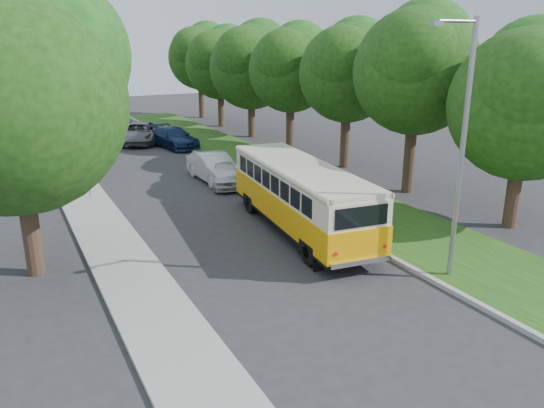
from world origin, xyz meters
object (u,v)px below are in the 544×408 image
lamppost_near (461,145)px  vintage_bus (300,198)px  lamppost_far (66,105)px  car_white (214,167)px  car_grey (140,133)px  car_blue (174,138)px  car_silver (225,174)px

lamppost_near → vintage_bus: bearing=108.9°
lamppost_far → car_white: bearing=-27.3°
lamppost_far → car_grey: bearing=57.5°
lamppost_near → lamppost_far: size_ratio=1.07×
car_white → car_blue: size_ratio=0.93×
lamppost_far → car_white: (6.80, -3.52, -3.37)m
lamppost_near → vintage_bus: size_ratio=0.85×
lamppost_far → lamppost_near: bearing=-64.3°
car_white → lamppost_near: bearing=-83.7°
car_grey → lamppost_far: bearing=-101.5°
vintage_bus → car_grey: size_ratio=1.75×
lamppost_far → car_grey: lamppost_far is taller
car_silver → lamppost_near: bearing=-66.4°
vintage_bus → car_silver: size_ratio=2.51×
car_silver → car_grey: bearing=109.4°
lamppost_near → car_white: (-2.10, 14.98, -3.62)m
lamppost_near → car_white: size_ratio=1.76×
lamppost_near → car_blue: 25.36m
lamppost_near → car_blue: lamppost_near is taller
vintage_bus → car_white: 9.09m
vintage_bus → car_grey: bearing=98.6°
lamppost_near → car_white: bearing=98.0°
car_blue → car_grey: (-1.73, 2.80, 0.04)m
lamppost_near → car_silver: (-1.98, 13.80, -3.73)m
vintage_bus → lamppost_near: bearing=-64.9°
lamppost_far → car_blue: bearing=40.4°
car_white → lamppost_far: bearing=151.0°
car_silver → car_white: bearing=111.6°
car_white → car_grey: 12.90m
car_white → car_blue: car_white is taller
vintage_bus → car_blue: size_ratio=1.93×
vintage_bus → car_blue: (0.82, 19.15, -0.69)m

